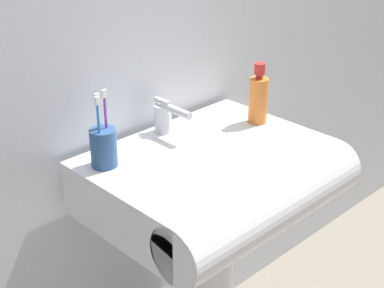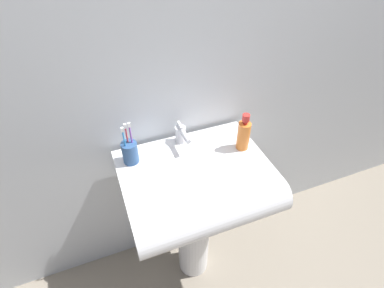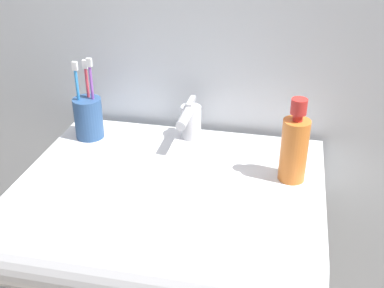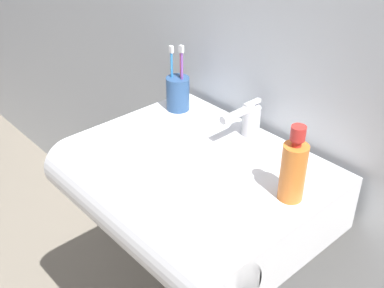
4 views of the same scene
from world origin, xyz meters
name	(u,v)px [view 1 (image 1 of 4)]	position (x,y,z in m)	size (l,w,h in m)	color
wall_back	(138,0)	(0.00, 0.26, 1.20)	(5.00, 0.05, 2.40)	silver
sink_basin	(220,183)	(0.00, -0.06, 0.77)	(0.63, 0.50, 0.15)	white
faucet	(166,116)	(0.00, 0.16, 0.89)	(0.05, 0.14, 0.10)	silver
toothbrush_cup	(104,146)	(-0.24, 0.12, 0.89)	(0.07, 0.07, 0.20)	#2D5184
soap_bottle	(258,98)	(0.24, 0.03, 0.92)	(0.06, 0.06, 0.18)	orange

